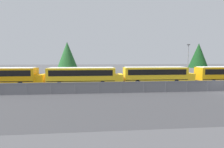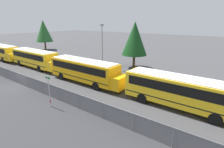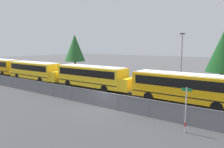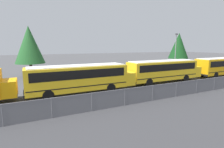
% 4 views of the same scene
% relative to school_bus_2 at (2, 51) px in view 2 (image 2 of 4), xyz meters
% --- Properties ---
extents(ground_plane, '(200.00, 200.00, 0.00)m').
position_rel_school_bus_2_xyz_m(ground_plane, '(19.21, -5.49, -1.91)').
color(ground_plane, '#424244').
extents(fence, '(113.63, 0.07, 1.55)m').
position_rel_school_bus_2_xyz_m(fence, '(19.21, -5.49, -1.12)').
color(fence, '#9EA0A5').
rests_on(fence, ground_plane).
extents(school_bus_2, '(12.08, 2.63, 3.18)m').
position_rel_school_bus_2_xyz_m(school_bus_2, '(0.00, 0.00, 0.00)').
color(school_bus_2, yellow).
rests_on(school_bus_2, ground_plane).
extents(school_bus_3, '(12.08, 2.63, 3.18)m').
position_rel_school_bus_2_xyz_m(school_bus_3, '(12.35, 0.53, 0.00)').
color(school_bus_3, yellow).
rests_on(school_bus_3, ground_plane).
extents(school_bus_4, '(12.08, 2.63, 3.18)m').
position_rel_school_bus_2_xyz_m(school_bus_4, '(25.25, 0.18, 0.00)').
color(school_bus_4, '#EDA80F').
rests_on(school_bus_4, ground_plane).
extents(school_bus_5, '(12.08, 2.63, 3.18)m').
position_rel_school_bus_2_xyz_m(school_bus_5, '(38.01, 0.42, 0.00)').
color(school_bus_5, yellow).
rests_on(school_bus_5, ground_plane).
extents(street_sign, '(0.70, 0.09, 3.16)m').
position_rel_school_bus_2_xyz_m(street_sign, '(27.45, -6.85, -0.24)').
color(street_sign, '#B7B7BC').
rests_on(street_sign, ground_plane).
extents(light_pole, '(0.60, 0.24, 7.61)m').
position_rel_school_bus_2_xyz_m(light_pole, '(21.94, 7.87, 2.28)').
color(light_pole, gray).
rests_on(light_pole, ground_plane).
extents(tree_0, '(4.67, 4.67, 8.43)m').
position_rel_school_bus_2_xyz_m(tree_0, '(-4.61, 13.57, 3.47)').
color(tree_0, '#51381E').
rests_on(tree_0, ground_plane).
extents(tree_2, '(4.45, 4.45, 8.12)m').
position_rel_school_bus_2_xyz_m(tree_2, '(26.43, 11.35, 3.31)').
color(tree_2, '#51381E').
rests_on(tree_2, ground_plane).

